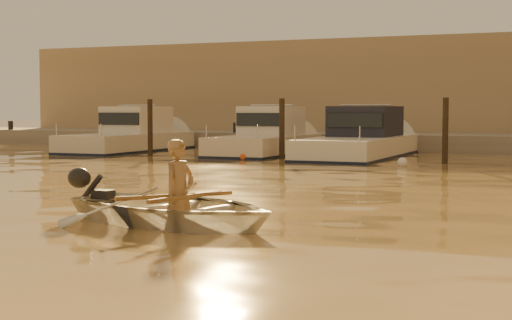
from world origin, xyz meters
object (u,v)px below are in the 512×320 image
at_px(dinghy, 174,208).
at_px(moored_boat_0, 128,135).
at_px(moored_boat_2, 360,139).
at_px(moored_boat_1, 265,137).
at_px(waterfront_building, 500,92).
at_px(person, 179,193).

height_order(dinghy, moored_boat_0, moored_boat_0).
bearing_deg(moored_boat_2, moored_boat_1, 180.00).
xyz_separation_m(moored_boat_0, waterfront_building, (12.83, 11.00, 1.77)).
height_order(person, moored_boat_1, moored_boat_1).
bearing_deg(moored_boat_1, waterfront_building, 57.54).
relative_size(moored_boat_1, waterfront_building, 0.15).
height_order(person, moored_boat_0, moored_boat_0).
relative_size(moored_boat_0, moored_boat_1, 1.09).
xyz_separation_m(dinghy, person, (0.10, -0.02, 0.23)).
distance_m(person, moored_boat_0, 19.90).
relative_size(moored_boat_0, waterfront_building, 0.16).
height_order(person, waterfront_building, waterfront_building).
distance_m(moored_boat_0, moored_boat_2, 9.36).
distance_m(moored_boat_0, moored_boat_1, 5.83).
bearing_deg(dinghy, moored_boat_0, 47.23).
xyz_separation_m(person, moored_boat_1, (-5.44, 16.40, 0.16)).
xyz_separation_m(dinghy, waterfront_building, (1.65, 27.38, 2.17)).
xyz_separation_m(person, moored_boat_2, (-1.91, 16.40, 0.16)).
xyz_separation_m(moored_boat_0, moored_boat_2, (9.36, 0.00, 0.00)).
bearing_deg(moored_boat_0, person, -55.50).
relative_size(person, moored_boat_1, 0.22).
xyz_separation_m(moored_boat_2, waterfront_building, (3.47, 11.00, 1.77)).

